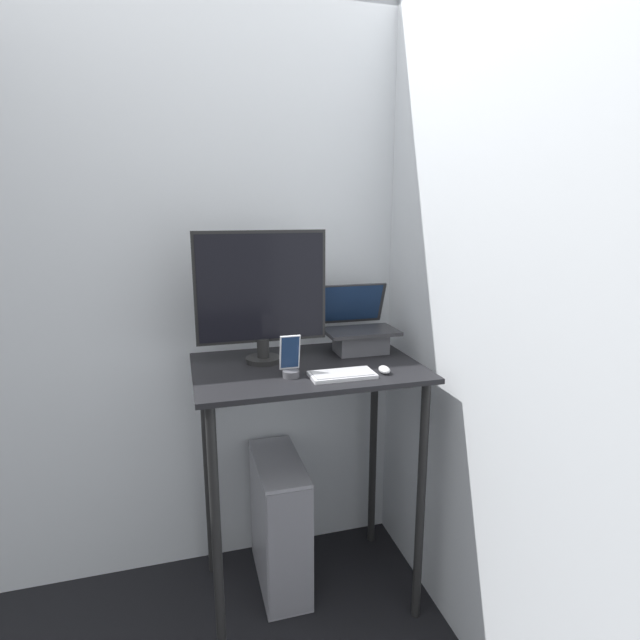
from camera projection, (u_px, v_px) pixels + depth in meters
wall_back at (286, 287)px, 2.28m from camera, size 6.00×0.05×2.60m
wall_side_right at (470, 309)px, 1.78m from camera, size 0.05×6.00×2.60m
desk at (307, 407)px, 2.02m from camera, size 0.89×0.60×1.04m
laptop at (359, 333)px, 2.15m from camera, size 0.31×0.26×0.28m
monitor at (262, 295)px, 1.96m from camera, size 0.52×0.14×0.53m
keyboard at (342, 375)px, 1.84m from camera, size 0.24×0.12×0.02m
mouse at (384, 370)px, 1.87m from camera, size 0.04×0.06×0.03m
cell_phone at (290, 363)px, 1.83m from camera, size 0.07×0.06×0.16m
computer_tower at (280, 522)px, 2.21m from camera, size 0.19×0.46×0.59m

